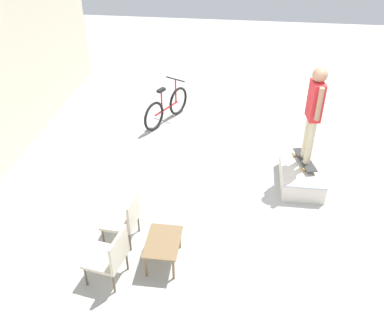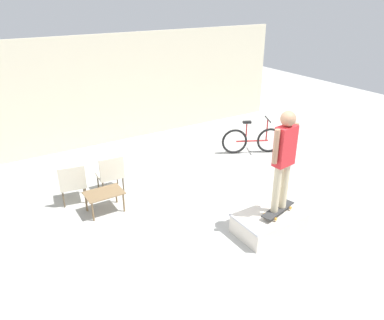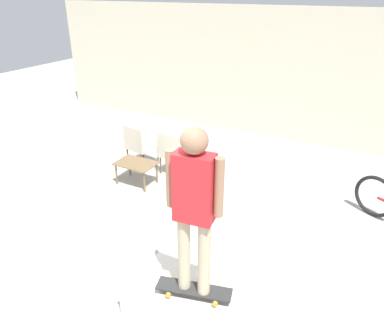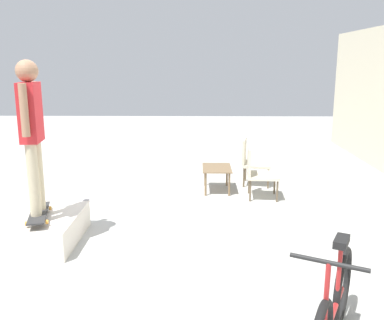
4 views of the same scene
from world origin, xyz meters
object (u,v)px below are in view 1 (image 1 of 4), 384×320
Objects in this scene: bicycle at (167,108)px; coffee_table at (163,244)px; person_skater at (314,108)px; patio_chair_right at (125,217)px; skateboard_on_ramp at (305,160)px; patio_chair_left at (110,256)px; skate_ramp_box at (301,176)px.

coffee_table is at bearing -144.00° from bicycle.
coffee_table is (-2.44, 2.28, -1.17)m from person_skater.
person_skater is 3.74m from patio_chair_right.
bicycle is at bearing 42.28° from skateboard_on_ramp.
coffee_table is 0.84× the size of patio_chair_right.
coffee_table is at bearing 122.26° from skateboard_on_ramp.
skateboard_on_ramp is at bearing 144.22° from patio_chair_left.
skate_ramp_box is at bearing 143.09° from patio_chair_left.
patio_chair_right reaches higher than skate_ramp_box.
bicycle reaches higher than skate_ramp_box.
patio_chair_left is at bearing 132.91° from skate_ramp_box.
bicycle is at bearing 54.46° from skate_ramp_box.
person_skater is 2.10× the size of patio_chair_right.
person_skater is (0.15, -0.05, 1.36)m from skate_ramp_box.
patio_chair_right is at bearing -169.90° from patio_chair_left.
skate_ramp_box is 3.48m from patio_chair_right.
patio_chair_left reaches higher than skate_ramp_box.
person_skater is 3.77m from bicycle.
skate_ramp_box is 3.64m from bicycle.
patio_chair_left is 0.81m from patio_chair_right.
patio_chair_right is 4.00m from bicycle.
bicycle is (1.96, 3.00, -1.17)m from person_skater.
coffee_table is 0.79m from patio_chair_right.
skate_ramp_box is 3.98m from patio_chair_left.
patio_chair_right is 0.58× the size of bicycle.
patio_chair_left is 0.58× the size of bicycle.
patio_chair_left is (-2.70, 2.91, 0.29)m from skate_ramp_box.
skate_ramp_box is at bearing 156.17° from person_skater.
skate_ramp_box is at bearing -44.39° from coffee_table.
patio_chair_left is (-2.86, 2.95, 0.03)m from skateboard_on_ramp.
person_skater is at bearing -41.19° from skateboard_on_ramp.
skate_ramp_box is 0.68× the size of person_skater.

